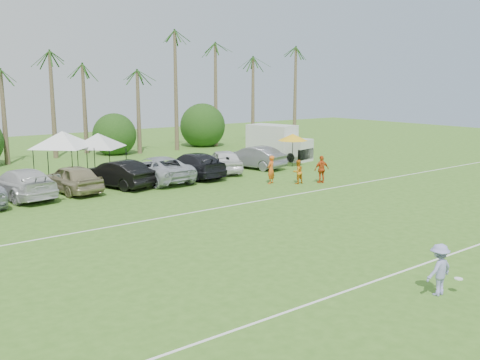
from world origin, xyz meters
TOP-DOWN VIEW (x-y plane):
  - ground at (0.00, 0.00)m, footprint 120.00×120.00m
  - field_lines at (0.00, 8.00)m, footprint 80.00×12.10m
  - palm_tree_5 at (0.00, 38.00)m, footprint 2.40×2.40m
  - palm_tree_6 at (4.00, 38.00)m, footprint 2.40×2.40m
  - palm_tree_7 at (8.00, 38.00)m, footprint 2.40×2.40m
  - palm_tree_8 at (13.00, 38.00)m, footprint 2.40×2.40m
  - palm_tree_9 at (18.00, 38.00)m, footprint 2.40×2.40m
  - palm_tree_10 at (23.00, 38.00)m, footprint 2.40×2.40m
  - palm_tree_11 at (27.00, 38.00)m, footprint 2.40×2.40m
  - bush_tree_2 at (6.00, 39.00)m, footprint 4.00×4.00m
  - bush_tree_3 at (16.00, 39.00)m, footprint 4.00×4.00m
  - sideline_player_a at (8.09, 17.56)m, footprint 0.80×0.68m
  - sideline_player_b at (9.49, 16.45)m, footprint 0.81×0.65m
  - sideline_player_c at (10.94, 15.67)m, footprint 1.15×0.68m
  - box_truck at (16.05, 25.78)m, footprint 3.42×6.06m
  - canopy_tent_left at (-2.26, 27.46)m, footprint 4.84×4.84m
  - canopy_tent_right at (0.22, 27.30)m, footprint 4.43×4.43m
  - market_umbrella at (14.07, 21.88)m, footprint 2.36×2.36m
  - frisbee_player at (0.05, 0.03)m, footprint 1.27×0.81m
  - parked_car_3 at (-6.37, 23.04)m, footprint 3.13×6.21m
  - parked_car_4 at (-3.44, 22.82)m, footprint 2.60×5.27m
  - parked_car_5 at (-0.52, 22.69)m, footprint 3.24×5.55m
  - parked_car_6 at (2.40, 22.78)m, footprint 3.02×6.29m
  - parked_car_7 at (5.33, 22.83)m, footprint 2.52×6.00m
  - parked_car_8 at (8.25, 23.14)m, footprint 3.83×5.47m
  - parked_car_9 at (11.17, 23.24)m, footprint 3.02×5.53m

SIDE VIEW (x-z plane):
  - ground at x=0.00m, z-range 0.00..0.00m
  - field_lines at x=0.00m, z-range 0.00..0.01m
  - sideline_player_b at x=9.49m, z-range 0.00..1.59m
  - frisbee_player at x=0.05m, z-range 0.00..1.69m
  - parked_car_3 at x=-6.37m, z-range 0.00..1.73m
  - parked_car_4 at x=-3.44m, z-range 0.00..1.73m
  - parked_car_5 at x=-0.52m, z-range 0.00..1.73m
  - parked_car_6 at x=2.40m, z-range 0.00..1.73m
  - parked_car_7 at x=5.33m, z-range 0.00..1.73m
  - parked_car_8 at x=8.25m, z-range 0.00..1.73m
  - parked_car_9 at x=11.17m, z-range 0.00..1.73m
  - sideline_player_c at x=10.94m, z-range 0.00..1.84m
  - sideline_player_a at x=8.09m, z-range 0.00..1.88m
  - box_truck at x=16.05m, z-range 0.10..3.05m
  - bush_tree_2 at x=6.00m, z-range -0.20..3.80m
  - bush_tree_3 at x=16.00m, z-range -0.20..3.80m
  - market_umbrella at x=14.07m, z-range 1.04..3.67m
  - canopy_tent_right at x=0.22m, z-range 1.28..4.87m
  - canopy_tent_left at x=-2.26m, z-range 1.40..5.32m
  - palm_tree_8 at x=13.00m, z-range 3.03..11.93m
  - palm_tree_5 at x=0.00m, z-range 3.40..13.30m
  - palm_tree_9 at x=18.00m, z-range 3.40..13.30m
  - palm_tree_6 at x=4.00m, z-range 3.76..14.66m
  - palm_tree_10 at x=23.00m, z-range 3.76..14.66m
  - palm_tree_7 at x=8.00m, z-range 4.11..16.01m
  - palm_tree_11 at x=27.00m, z-range 4.11..16.01m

